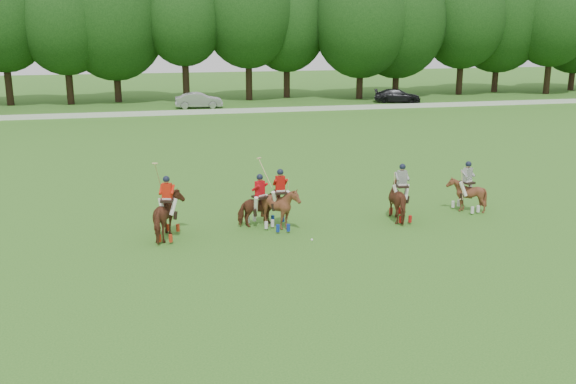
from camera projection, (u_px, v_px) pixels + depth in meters
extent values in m
plane|color=#2D661D|center=(292.00, 264.00, 21.76)|extent=(180.00, 180.00, 0.00)
cylinder|color=black|center=(8.00, 80.00, 63.50)|extent=(0.70, 0.70, 4.98)
ellipsoid|color=black|center=(2.00, 20.00, 62.03)|extent=(8.80, 8.80, 10.12)
cylinder|color=black|center=(69.00, 81.00, 64.39)|extent=(0.70, 0.70, 4.64)
ellipsoid|color=black|center=(64.00, 23.00, 62.96)|extent=(8.80, 8.80, 10.13)
cylinder|color=black|center=(117.00, 81.00, 66.40)|extent=(0.70, 0.70, 4.31)
ellipsoid|color=black|center=(113.00, 20.00, 64.83)|extent=(10.67, 10.67, 12.27)
cylinder|color=black|center=(186.00, 76.00, 66.35)|extent=(0.70, 0.70, 5.24)
ellipsoid|color=black|center=(184.00, 20.00, 64.92)|extent=(8.06, 8.06, 9.26)
cylinder|color=black|center=(249.00, 75.00, 68.02)|extent=(0.70, 0.70, 5.19)
ellipsoid|color=black|center=(248.00, 15.00, 66.45)|extent=(9.50, 9.50, 10.92)
cylinder|color=black|center=(287.00, 77.00, 70.36)|extent=(0.70, 0.70, 4.48)
ellipsoid|color=black|center=(287.00, 26.00, 68.97)|extent=(8.60, 8.60, 9.89)
cylinder|color=black|center=(360.00, 79.00, 69.37)|extent=(0.70, 0.70, 4.21)
ellipsoid|color=black|center=(361.00, 23.00, 67.87)|extent=(10.11, 10.11, 11.63)
cylinder|color=black|center=(396.00, 78.00, 71.67)|extent=(0.70, 0.70, 4.07)
ellipsoid|color=black|center=(398.00, 23.00, 70.16)|extent=(10.46, 10.46, 12.03)
cylinder|color=black|center=(460.00, 73.00, 73.48)|extent=(0.70, 0.70, 4.79)
ellipsoid|color=black|center=(464.00, 20.00, 71.97)|extent=(9.47, 9.47, 10.89)
cylinder|color=black|center=(495.00, 73.00, 76.15)|extent=(0.70, 0.70, 4.44)
ellipsoid|color=black|center=(500.00, 18.00, 74.56)|extent=(10.84, 10.84, 12.47)
cylinder|color=black|center=(548.00, 73.00, 74.14)|extent=(0.70, 0.70, 4.86)
ellipsoid|color=black|center=(553.00, 21.00, 72.67)|extent=(8.94, 8.94, 10.28)
cylinder|color=black|center=(572.00, 74.00, 78.26)|extent=(0.70, 0.70, 3.90)
cube|color=white|center=(195.00, 112.00, 57.54)|extent=(120.00, 0.10, 0.44)
imported|color=#A3A2A8|center=(199.00, 100.00, 61.81)|extent=(4.60, 1.83, 1.49)
imported|color=black|center=(397.00, 96.00, 66.22)|extent=(5.13, 3.42, 1.38)
imported|color=#532916|center=(168.00, 216.00, 24.12)|extent=(1.45, 2.24, 1.74)
cube|color=black|center=(167.00, 200.00, 23.96)|extent=(0.57, 0.66, 0.08)
cylinder|color=tan|center=(158.00, 176.00, 23.74)|extent=(0.23, 0.75, 1.08)
imported|color=#532916|center=(260.00, 209.00, 25.58)|extent=(1.86, 1.80, 1.44)
cube|color=black|center=(260.00, 197.00, 25.44)|extent=(0.67, 0.71, 0.08)
cylinder|color=tan|center=(265.00, 173.00, 25.42)|extent=(0.44, 0.66, 1.08)
imported|color=#532916|center=(280.00, 208.00, 25.31)|extent=(1.47, 1.63, 1.73)
cube|color=black|center=(280.00, 192.00, 25.15)|extent=(0.47, 0.58, 0.08)
cylinder|color=tan|center=(288.00, 194.00, 25.22)|extent=(0.04, 0.21, 1.29)
imported|color=#532916|center=(401.00, 200.00, 26.41)|extent=(1.03, 2.05, 1.69)
cube|color=black|center=(402.00, 186.00, 26.26)|extent=(0.47, 0.59, 0.08)
cylinder|color=tan|center=(395.00, 188.00, 26.23)|extent=(0.04, 0.21, 1.29)
imported|color=#532916|center=(466.00, 195.00, 27.67)|extent=(1.60, 1.69, 1.50)
cube|color=black|center=(467.00, 182.00, 27.53)|extent=(0.60, 0.68, 0.08)
cylinder|color=tan|center=(462.00, 185.00, 27.39)|extent=(0.10, 0.21, 1.29)
sphere|color=white|center=(312.00, 240.00, 24.05)|extent=(0.09, 0.09, 0.09)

